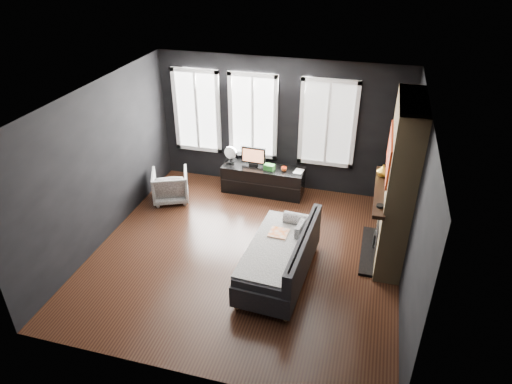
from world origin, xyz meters
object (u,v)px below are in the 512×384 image
(media_console, at_px, (263,180))
(mantel_vase, at_px, (383,171))
(monitor, at_px, (253,155))
(armchair, at_px, (170,184))
(mug, at_px, (284,169))
(book, at_px, (295,166))
(sofa, at_px, (279,254))

(media_console, relative_size, mantel_vase, 8.08)
(monitor, bearing_deg, mantel_vase, -21.11)
(armchair, height_order, mug, armchair)
(book, bearing_deg, sofa, -84.29)
(monitor, xyz_separation_m, book, (0.86, -0.03, -0.11))
(mug, bearing_deg, mantel_vase, -28.46)
(media_console, bearing_deg, armchair, -154.97)
(media_console, height_order, mantel_vase, mantel_vase)
(armchair, distance_m, book, 2.51)
(mantel_vase, bearing_deg, media_console, 155.36)
(armchair, xyz_separation_m, media_console, (1.71, 0.78, -0.06))
(media_console, distance_m, mug, 0.56)
(media_console, bearing_deg, book, 1.28)
(sofa, xyz_separation_m, media_console, (-0.90, 2.50, -0.14))
(sofa, distance_m, mug, 2.50)
(mug, height_order, book, book)
(mantel_vase, bearing_deg, mug, 151.54)
(armchair, relative_size, mug, 6.30)
(armchair, xyz_separation_m, mantel_vase, (4.00, -0.27, 0.98))
(media_console, distance_m, book, 0.76)
(armchair, bearing_deg, sofa, 122.93)
(media_console, xyz_separation_m, mug, (0.44, -0.05, 0.34))
(armchair, xyz_separation_m, mug, (2.15, 0.73, 0.28))
(armchair, height_order, monitor, monitor)
(sofa, relative_size, armchair, 2.81)
(sofa, height_order, armchair, sofa)
(armchair, bearing_deg, media_console, -179.24)
(book, bearing_deg, mantel_vase, -32.78)
(sofa, xyz_separation_m, mug, (-0.46, 2.45, 0.20))
(book, bearing_deg, armchair, -161.64)
(book, bearing_deg, monitor, 178.18)
(media_console, bearing_deg, mug, -5.52)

